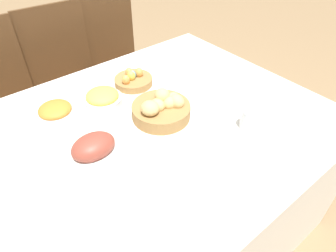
{
  "coord_description": "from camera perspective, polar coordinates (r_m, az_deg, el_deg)",
  "views": [
    {
      "loc": [
        -0.54,
        -0.79,
        1.55
      ],
      "look_at": [
        0.03,
        -0.09,
        0.79
      ],
      "focal_mm": 32.0,
      "sensor_mm": 36.0,
      "label": 1
    }
  ],
  "objects": [
    {
      "name": "fork",
      "position": [
        0.99,
        8.97,
        -13.99
      ],
      "size": [
        0.02,
        0.17,
        0.0
      ],
      "rotation": [
        0.0,
        0.0,
        0.05
      ],
      "color": "silver",
      "rests_on": "dining_table"
    },
    {
      "name": "ground_plane",
      "position": [
        1.82,
        -2.69,
        -18.41
      ],
      "size": [
        12.0,
        12.0,
        0.0
      ],
      "primitive_type": "plane",
      "color": "#937551"
    },
    {
      "name": "carrot_bowl",
      "position": [
        1.32,
        -20.5,
        2.17
      ],
      "size": [
        0.16,
        0.16,
        0.09
      ],
      "color": "white",
      "rests_on": "dining_table"
    },
    {
      "name": "dinner_plate",
      "position": [
        1.06,
        14.28,
        -9.78
      ],
      "size": [
        0.23,
        0.23,
        0.01
      ],
      "color": "white",
      "rests_on": "dining_table"
    },
    {
      "name": "knife",
      "position": [
        1.15,
        18.7,
        -6.27
      ],
      "size": [
        0.02,
        0.17,
        0.0
      ],
      "rotation": [
        0.0,
        0.0,
        0.05
      ],
      "color": "silver",
      "rests_on": "dining_table"
    },
    {
      "name": "chair_far_right",
      "position": [
        2.23,
        -9.42,
        11.97
      ],
      "size": [
        0.42,
        0.42,
        0.97
      ],
      "rotation": [
        0.0,
        0.0,
        -0.01
      ],
      "color": "brown",
      "rests_on": "ground"
    },
    {
      "name": "chair_far_center",
      "position": [
        2.1,
        -18.32,
        8.44
      ],
      "size": [
        0.45,
        0.45,
        0.97
      ],
      "rotation": [
        0.0,
        0.0,
        -0.08
      ],
      "color": "brown",
      "rests_on": "ground"
    },
    {
      "name": "dining_table",
      "position": [
        1.51,
        -3.13,
        -10.93
      ],
      "size": [
        1.52,
        1.19,
        0.75
      ],
      "color": "white",
      "rests_on": "ground"
    },
    {
      "name": "pineapple_bowl",
      "position": [
        1.34,
        -12.27,
        4.86
      ],
      "size": [
        0.17,
        0.17,
        0.09
      ],
      "color": "silver",
      "rests_on": "dining_table"
    },
    {
      "name": "egg_basket",
      "position": [
        1.5,
        -6.66,
        8.74
      ],
      "size": [
        0.19,
        0.19,
        0.08
      ],
      "color": "#9E7542",
      "rests_on": "dining_table"
    },
    {
      "name": "drinking_cup",
      "position": [
        1.25,
        15.29,
        1.21
      ],
      "size": [
        0.07,
        0.07,
        0.08
      ],
      "color": "silver",
      "rests_on": "dining_table"
    },
    {
      "name": "butter_dish",
      "position": [
        0.98,
        -3.19,
        -12.69
      ],
      "size": [
        0.1,
        0.06,
        0.03
      ],
      "color": "white",
      "rests_on": "dining_table"
    },
    {
      "name": "chair_far_left",
      "position": [
        2.02,
        -28.97,
        3.89
      ],
      "size": [
        0.44,
        0.44,
        0.97
      ],
      "rotation": [
        0.0,
        0.0,
        -0.04
      ],
      "color": "brown",
      "rests_on": "ground"
    },
    {
      "name": "bread_basket",
      "position": [
        1.26,
        -1.19,
        3.37
      ],
      "size": [
        0.25,
        0.25,
        0.12
      ],
      "color": "#9E7542",
      "rests_on": "dining_table"
    },
    {
      "name": "ham_platter",
      "position": [
        1.14,
        -13.99,
        -4.02
      ],
      "size": [
        0.26,
        0.18,
        0.08
      ],
      "color": "white",
      "rests_on": "dining_table"
    },
    {
      "name": "spoon",
      "position": [
        1.17,
        19.56,
        -5.56
      ],
      "size": [
        0.02,
        0.17,
        0.0
      ],
      "rotation": [
        0.0,
        0.0,
        -0.05
      ],
      "color": "silver",
      "rests_on": "dining_table"
    }
  ]
}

